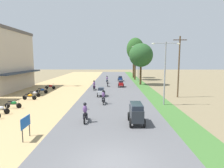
# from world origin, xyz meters

# --- Properties ---
(ground_plane) EXTENTS (180.00, 180.00, 0.00)m
(ground_plane) POSITION_xyz_m (0.00, 0.00, 0.00)
(ground_plane) COLOR #7A6B4C
(road_strip) EXTENTS (9.00, 140.00, 0.08)m
(road_strip) POSITION_xyz_m (0.00, 0.00, 0.04)
(road_strip) COLOR #565659
(road_strip) RESTS_ON ground
(parked_motorbike_second) EXTENTS (1.80, 0.54, 0.94)m
(parked_motorbike_second) POSITION_xyz_m (-10.65, 8.64, 0.55)
(parked_motorbike_second) COLOR black
(parked_motorbike_second) RESTS_ON dirt_shoulder
(parked_motorbike_third) EXTENTS (1.80, 0.54, 0.94)m
(parked_motorbike_third) POSITION_xyz_m (-10.58, 10.84, 0.55)
(parked_motorbike_third) COLOR black
(parked_motorbike_third) RESTS_ON dirt_shoulder
(parked_motorbike_fourth) EXTENTS (1.80, 0.54, 0.94)m
(parked_motorbike_fourth) POSITION_xyz_m (-10.71, 15.11, 0.55)
(parked_motorbike_fourth) COLOR black
(parked_motorbike_fourth) RESTS_ON dirt_shoulder
(parked_motorbike_fifth) EXTENTS (1.80, 0.54, 0.94)m
(parked_motorbike_fifth) POSITION_xyz_m (-10.89, 16.92, 0.55)
(parked_motorbike_fifth) COLOR black
(parked_motorbike_fifth) RESTS_ON dirt_shoulder
(parked_motorbike_sixth) EXTENTS (1.80, 0.54, 0.94)m
(parked_motorbike_sixth) POSITION_xyz_m (-10.84, 19.70, 0.55)
(parked_motorbike_sixth) COLOR black
(parked_motorbike_sixth) RESTS_ON dirt_shoulder
(parked_motorbike_seventh) EXTENTS (1.80, 0.54, 0.94)m
(parked_motorbike_seventh) POSITION_xyz_m (-10.95, 23.85, 0.55)
(parked_motorbike_seventh) COLOR black
(parked_motorbike_seventh) RESTS_ON dirt_shoulder
(street_signboard) EXTENTS (0.06, 1.30, 1.50)m
(street_signboard) POSITION_xyz_m (-5.60, 2.96, 1.11)
(street_signboard) COLOR #262628
(street_signboard) RESTS_ON dirt_shoulder
(median_tree_nearest) EXTENTS (4.80, 4.80, 8.36)m
(median_tree_nearest) POSITION_xyz_m (5.53, 30.31, 6.03)
(median_tree_nearest) COLOR #4C351E
(median_tree_nearest) RESTS_ON median_strip
(median_tree_second) EXTENTS (4.31, 4.31, 10.51)m
(median_tree_second) POSITION_xyz_m (5.41, 40.00, 7.72)
(median_tree_second) COLOR #4C351E
(median_tree_second) RESTS_ON median_strip
(median_tree_third) EXTENTS (3.58, 3.58, 9.53)m
(median_tree_third) POSITION_xyz_m (5.58, 45.67, 7.81)
(median_tree_third) COLOR #4C351E
(median_tree_third) RESTS_ON median_strip
(streetlamp_near) EXTENTS (3.16, 0.20, 7.08)m
(streetlamp_near) POSITION_xyz_m (5.80, 12.64, 4.18)
(streetlamp_near) COLOR gray
(streetlamp_near) RESTS_ON median_strip
(streetlamp_mid) EXTENTS (3.16, 0.20, 8.33)m
(streetlamp_mid) POSITION_xyz_m (5.80, 36.51, 4.83)
(streetlamp_mid) COLOR gray
(streetlamp_mid) RESTS_ON median_strip
(utility_pole_near) EXTENTS (1.80, 0.20, 8.28)m
(utility_pole_near) POSITION_xyz_m (8.90, 17.30, 4.33)
(utility_pole_near) COLOR brown
(utility_pole_near) RESTS_ON ground
(car_van_charcoal) EXTENTS (1.19, 2.41, 1.67)m
(car_van_charcoal) POSITION_xyz_m (1.88, 6.00, 1.02)
(car_van_charcoal) COLOR #282D33
(car_van_charcoal) RESTS_ON road_strip
(car_hatchback_white) EXTENTS (1.04, 2.00, 1.23)m
(car_hatchback_white) POSITION_xyz_m (-1.70, 17.60, 0.75)
(car_hatchback_white) COLOR silver
(car_hatchback_white) RESTS_ON road_strip
(car_hatchback_red) EXTENTS (1.04, 2.00, 1.23)m
(car_hatchback_red) POSITION_xyz_m (1.38, 26.75, 0.75)
(car_hatchback_red) COLOR red
(car_hatchback_red) RESTS_ON road_strip
(car_sedan_blue) EXTENTS (1.10, 2.26, 1.19)m
(car_sedan_blue) POSITION_xyz_m (1.56, 36.79, 0.74)
(car_sedan_blue) COLOR navy
(car_sedan_blue) RESTS_ON road_strip
(motorbike_foreground_rider) EXTENTS (0.54, 1.80, 1.66)m
(motorbike_foreground_rider) POSITION_xyz_m (-2.26, 6.41, 0.86)
(motorbike_foreground_rider) COLOR black
(motorbike_foreground_rider) RESTS_ON road_strip
(motorbike_ahead_second) EXTENTS (0.54, 1.80, 1.66)m
(motorbike_ahead_second) POSITION_xyz_m (-1.12, 12.89, 0.86)
(motorbike_ahead_second) COLOR black
(motorbike_ahead_second) RESTS_ON road_strip
(motorbike_ahead_third) EXTENTS (0.54, 1.80, 1.66)m
(motorbike_ahead_third) POSITION_xyz_m (-3.25, 23.00, 0.86)
(motorbike_ahead_third) COLOR black
(motorbike_ahead_third) RESTS_ON road_strip
(motorbike_ahead_fourth) EXTENTS (0.54, 1.80, 0.94)m
(motorbike_ahead_fourth) POSITION_xyz_m (-1.14, 27.35, 0.57)
(motorbike_ahead_fourth) COLOR black
(motorbike_ahead_fourth) RESTS_ON road_strip
(motorbike_ahead_fifth) EXTENTS (0.54, 1.80, 1.66)m
(motorbike_ahead_fifth) POSITION_xyz_m (-1.40, 32.09, 0.86)
(motorbike_ahead_fifth) COLOR black
(motorbike_ahead_fifth) RESTS_ON road_strip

